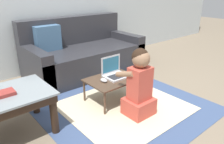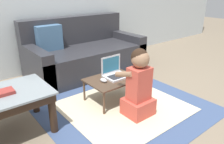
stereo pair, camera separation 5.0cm
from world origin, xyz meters
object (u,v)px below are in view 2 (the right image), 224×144
object	(u,v)px
laptop	(115,73)
couch	(84,54)
laptop_desk	(112,81)
book_on_table	(4,92)
computer_mouse	(103,80)
person_seated	(139,85)

from	to	relation	value
laptop	couch	bearing A→B (deg)	78.78
laptop_desk	book_on_table	bearing A→B (deg)	176.05
computer_mouse	laptop_desk	bearing A→B (deg)	1.52
couch	laptop_desk	world-z (taller)	couch
couch	laptop	distance (m)	1.04
couch	book_on_table	world-z (taller)	couch
laptop	book_on_table	world-z (taller)	laptop
laptop	person_seated	world-z (taller)	person_seated
couch	laptop	xyz separation A→B (m)	(-0.20, -1.02, 0.03)
computer_mouse	book_on_table	size ratio (longest dim) A/B	0.59
laptop	computer_mouse	size ratio (longest dim) A/B	2.93
laptop	book_on_table	bearing A→B (deg)	177.78
laptop_desk	book_on_table	world-z (taller)	book_on_table
laptop_desk	person_seated	world-z (taller)	person_seated
person_seated	book_on_table	bearing A→B (deg)	156.97
computer_mouse	couch	bearing A→B (deg)	69.14
couch	computer_mouse	world-z (taller)	couch
laptop_desk	computer_mouse	world-z (taller)	computer_mouse
laptop_desk	couch	bearing A→B (deg)	75.47
couch	person_seated	world-z (taller)	couch
laptop	computer_mouse	xyz separation A→B (m)	(-0.20, -0.04, -0.02)
laptop	person_seated	xyz separation A→B (m)	(-0.06, -0.44, 0.02)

